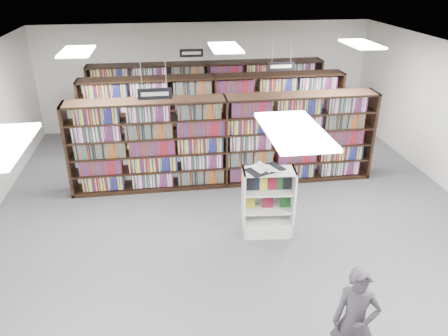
{
  "coord_description": "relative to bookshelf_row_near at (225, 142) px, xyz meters",
  "views": [
    {
      "loc": [
        -1.35,
        -7.19,
        4.78
      ],
      "look_at": [
        -0.24,
        0.5,
        1.1
      ],
      "focal_mm": 35.0,
      "sensor_mm": 36.0,
      "label": 1
    }
  ],
  "objects": [
    {
      "name": "floor",
      "position": [
        0.0,
        -2.0,
        -1.05
      ],
      "size": [
        12.0,
        12.0,
        0.0
      ],
      "primitive_type": "plane",
      "color": "#515156",
      "rests_on": "ground"
    },
    {
      "name": "ceiling",
      "position": [
        0.0,
        -2.0,
        2.15
      ],
      "size": [
        10.0,
        12.0,
        0.1
      ],
      "primitive_type": "cube",
      "color": "white",
      "rests_on": "wall_back"
    },
    {
      "name": "wall_back",
      "position": [
        0.0,
        4.0,
        0.55
      ],
      "size": [
        10.0,
        0.1,
        3.2
      ],
      "primitive_type": "cube",
      "color": "white",
      "rests_on": "ground"
    },
    {
      "name": "bookshelf_row_near",
      "position": [
        0.0,
        0.0,
        0.0
      ],
      "size": [
        7.0,
        0.6,
        2.1
      ],
      "color": "black",
      "rests_on": "floor"
    },
    {
      "name": "bookshelf_row_mid",
      "position": [
        0.0,
        2.0,
        0.0
      ],
      "size": [
        7.0,
        0.6,
        2.1
      ],
      "color": "black",
      "rests_on": "floor"
    },
    {
      "name": "bookshelf_row_far",
      "position": [
        0.0,
        3.7,
        0.0
      ],
      "size": [
        7.0,
        0.6,
        2.1
      ],
      "color": "black",
      "rests_on": "floor"
    },
    {
      "name": "aisle_sign_left",
      "position": [
        -1.5,
        -1.0,
        1.48
      ],
      "size": [
        0.65,
        0.02,
        0.8
      ],
      "color": "#B2B2B7",
      "rests_on": "ceiling"
    },
    {
      "name": "aisle_sign_right",
      "position": [
        1.5,
        1.0,
        1.48
      ],
      "size": [
        0.65,
        0.02,
        0.8
      ],
      "color": "#B2B2B7",
      "rests_on": "ceiling"
    },
    {
      "name": "aisle_sign_center",
      "position": [
        -0.5,
        3.0,
        1.48
      ],
      "size": [
        0.65,
        0.02,
        0.8
      ],
      "color": "#B2B2B7",
      "rests_on": "ceiling"
    },
    {
      "name": "troffer_front_center",
      "position": [
        0.0,
        -5.0,
        2.11
      ],
      "size": [
        0.6,
        1.2,
        0.04
      ],
      "primitive_type": "cube",
      "color": "white",
      "rests_on": "ceiling"
    },
    {
      "name": "troffer_back_left",
      "position": [
        -3.0,
        0.0,
        2.11
      ],
      "size": [
        0.6,
        1.2,
        0.04
      ],
      "primitive_type": "cube",
      "color": "white",
      "rests_on": "ceiling"
    },
    {
      "name": "troffer_back_center",
      "position": [
        0.0,
        0.0,
        2.11
      ],
      "size": [
        0.6,
        1.2,
        0.04
      ],
      "primitive_type": "cube",
      "color": "white",
      "rests_on": "ceiling"
    },
    {
      "name": "troffer_back_right",
      "position": [
        3.0,
        0.0,
        2.11
      ],
      "size": [
        0.6,
        1.2,
        0.04
      ],
      "primitive_type": "cube",
      "color": "white",
      "rests_on": "ceiling"
    },
    {
      "name": "endcap_display",
      "position": [
        0.49,
        -2.2,
        -0.58
      ],
      "size": [
        1.01,
        0.57,
        1.35
      ],
      "rotation": [
        0.0,
        0.0,
        -0.09
      ],
      "color": "white",
      "rests_on": "floor"
    },
    {
      "name": "open_book",
      "position": [
        0.4,
        -2.21,
        0.33
      ],
      "size": [
        0.77,
        0.61,
        0.13
      ],
      "rotation": [
        0.0,
        0.0,
        0.38
      ],
      "color": "black",
      "rests_on": "endcap_display"
    },
    {
      "name": "shopper",
      "position": [
        0.82,
        -5.42,
        -0.28
      ],
      "size": [
        0.66,
        0.55,
        1.54
      ],
      "primitive_type": "imported",
      "rotation": [
        0.0,
        0.0,
        -0.39
      ],
      "color": "#4B4650",
      "rests_on": "floor"
    }
  ]
}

